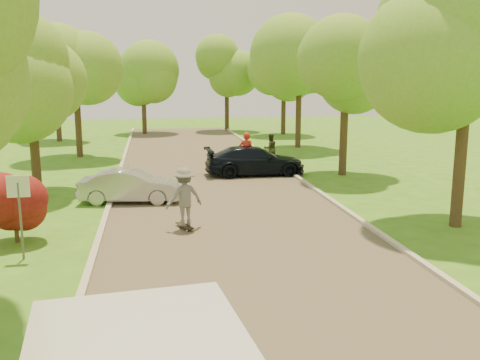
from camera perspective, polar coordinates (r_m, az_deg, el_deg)
ground at (r=11.09m, az=4.44°, el=-13.56°), size 100.00×100.00×0.00m
road at (r=18.53m, az=-1.48°, el=-3.35°), size 8.00×60.00×0.01m
curb_left at (r=18.41m, az=-14.09°, el=-3.60°), size 0.18×60.00×0.12m
curb_right at (r=19.47m, az=10.42°, el=-2.65°), size 0.18×60.00×0.12m
street_sign at (r=14.49m, az=-22.50°, el=-1.94°), size 0.55×0.06×2.17m
red_shrub at (r=16.13m, az=-22.94°, el=-2.42°), size 1.70×1.70×1.95m
tree_l_midb at (r=22.20m, az=-21.08°, el=10.26°), size 4.30×4.20×6.62m
tree_l_far at (r=32.02m, az=-16.85°, el=12.12°), size 4.92×4.80×7.79m
tree_r_mida at (r=17.59m, az=23.91°, el=13.15°), size 5.13×5.00×7.95m
tree_r_midb at (r=25.45m, az=11.66°, el=11.43°), size 4.51×4.40×7.01m
tree_r_far at (r=35.16m, az=6.75°, el=12.96°), size 5.33×5.20×8.34m
tree_bg_a at (r=40.28m, az=-18.84°, el=11.47°), size 5.12×5.00×7.72m
tree_bg_b at (r=43.13m, az=5.03°, el=12.24°), size 5.12×5.00×7.95m
tree_bg_c at (r=43.78m, az=-10.06°, el=11.42°), size 4.92×4.80×7.33m
tree_bg_d at (r=46.27m, az=-1.15°, el=11.92°), size 5.12×5.00×7.72m
silver_sedan at (r=20.13m, az=-11.61°, el=-0.64°), size 3.85×1.78×1.22m
dark_sedan at (r=25.19m, az=1.59°, el=2.07°), size 4.71×1.95×1.36m
longboard at (r=16.49m, az=-5.91°, el=-4.89°), size 0.55×0.95×0.11m
skateboarder at (r=16.26m, az=-5.97°, el=-1.80°), size 1.31×1.02×1.79m
person_striped at (r=25.67m, az=0.68°, el=2.94°), size 0.82×0.65×1.98m
person_olive at (r=28.70m, az=3.26°, el=3.39°), size 0.87×0.73×1.59m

